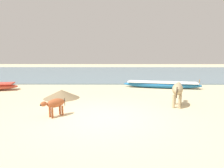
{
  "coord_description": "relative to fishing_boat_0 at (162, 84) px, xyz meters",
  "views": [
    {
      "loc": [
        0.36,
        -6.41,
        2.07
      ],
      "look_at": [
        0.27,
        3.75,
        0.6
      ],
      "focal_mm": 31.85,
      "sensor_mm": 36.0,
      "label": 1
    }
  ],
  "objects": [
    {
      "name": "ground",
      "position": [
        -3.42,
        -6.15,
        -0.22
      ],
      "size": [
        80.0,
        80.0,
        0.0
      ],
      "primitive_type": "plane",
      "color": "beige"
    },
    {
      "name": "sea_water",
      "position": [
        -3.42,
        11.34,
        -0.18
      ],
      "size": [
        60.0,
        20.0,
        0.08
      ],
      "primitive_type": "cube",
      "color": "slate",
      "rests_on": "ground"
    },
    {
      "name": "fishing_boat_0",
      "position": [
        0.0,
        0.0,
        0.0
      ],
      "size": [
        4.95,
        1.82,
        0.6
      ],
      "rotation": [
        0.0,
        0.0,
        6.07
      ],
      "color": "#1E669E",
      "rests_on": "ground"
    },
    {
      "name": "cow_adult_dun",
      "position": [
        -0.46,
        -4.58,
        0.46
      ],
      "size": [
        0.78,
        1.43,
        0.95
      ],
      "rotation": [
        0.0,
        0.0,
        1.21
      ],
      "color": "tan",
      "rests_on": "ground"
    },
    {
      "name": "calf_near_rust",
      "position": [
        -5.05,
        -6.02,
        0.22
      ],
      "size": [
        0.74,
        0.82,
        0.62
      ],
      "rotation": [
        0.0,
        0.0,
        4.01
      ],
      "color": "#9E4C28",
      "rests_on": "ground"
    },
    {
      "name": "debris_pile_0",
      "position": [
        -5.6,
        -3.09,
        -0.02
      ],
      "size": [
        2.45,
        2.45,
        0.41
      ],
      "primitive_type": "cone",
      "rotation": [
        0.0,
        0.0,
        5.48
      ],
      "color": "#7A6647",
      "rests_on": "ground"
    }
  ]
}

